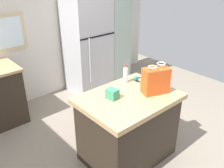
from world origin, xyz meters
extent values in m
plane|color=gray|center=(0.00, 0.00, 0.00)|extent=(6.20, 6.20, 0.00)
cube|color=silver|center=(0.00, 2.22, 1.33)|extent=(5.17, 0.10, 2.66)
cube|color=#CCB78C|center=(-0.56, 2.16, 1.30)|extent=(0.68, 0.04, 0.60)
cube|color=white|center=(-0.56, 2.14, 1.30)|extent=(0.56, 0.02, 0.48)
cube|color=#33281E|center=(0.01, -0.07, 0.42)|extent=(1.06, 0.77, 0.83)
cube|color=tan|center=(0.01, -0.07, 0.86)|extent=(1.14, 0.85, 0.06)
cube|color=#B7B7BC|center=(0.80, 1.83, 0.92)|extent=(0.77, 0.62, 1.84)
cube|color=black|center=(0.80, 1.51, 1.14)|extent=(0.75, 0.01, 0.02)
cylinder|color=#B7B7BC|center=(0.59, 1.48, 0.74)|extent=(0.02, 0.02, 0.83)
cube|color=#9EB2A8|center=(1.44, 1.83, 1.10)|extent=(0.46, 0.59, 2.20)
cube|color=#DB511E|center=(0.31, -0.20, 1.05)|extent=(0.35, 0.26, 0.31)
torus|color=white|center=(0.23, -0.20, 1.24)|extent=(0.13, 0.13, 0.01)
torus|color=white|center=(0.39, -0.20, 1.24)|extent=(0.13, 0.13, 0.01)
cube|color=#388E66|center=(-0.17, 0.02, 0.95)|extent=(0.13, 0.14, 0.12)
cylinder|color=white|center=(0.24, 0.23, 0.99)|extent=(0.06, 0.06, 0.19)
cone|color=white|center=(0.24, 0.23, 1.10)|extent=(0.05, 0.05, 0.03)
cylinder|color=red|center=(0.24, 0.23, 1.13)|extent=(0.03, 0.03, 0.02)
torus|color=black|center=(0.43, 0.14, 0.90)|extent=(0.20, 0.20, 0.01)
sphere|color=#19666B|center=(0.49, 0.11, 0.92)|extent=(0.06, 0.06, 0.06)
sphere|color=#19666B|center=(0.37, 0.18, 0.92)|extent=(0.06, 0.06, 0.06)
camera|label=1|loc=(-1.81, -1.83, 2.29)|focal=39.52mm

